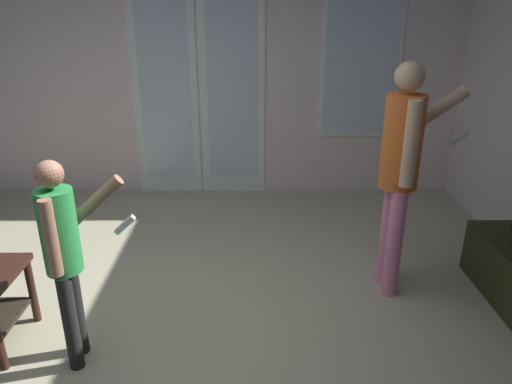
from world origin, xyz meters
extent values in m
cube|color=#B1AB8A|center=(0.00, 0.00, -0.01)|extent=(6.04, 5.39, 0.02)
cube|color=silver|center=(0.00, 2.66, 1.45)|extent=(6.04, 0.06, 2.90)
cube|color=white|center=(-0.19, 2.62, 1.06)|extent=(0.69, 0.02, 2.18)
cube|color=silver|center=(-0.19, 2.61, 1.11)|extent=(0.53, 0.01, 1.88)
cube|color=white|center=(0.53, 2.62, 1.06)|extent=(0.69, 0.02, 2.18)
cube|color=silver|center=(0.53, 2.61, 1.11)|extent=(0.53, 0.01, 1.88)
cube|color=white|center=(1.88, 2.62, 1.35)|extent=(0.83, 0.02, 1.41)
cube|color=silver|center=(1.88, 2.61, 1.35)|extent=(0.77, 0.01, 1.35)
cylinder|color=#361D15|center=(-0.72, 0.23, 0.23)|extent=(0.05, 0.05, 0.46)
cylinder|color=pink|center=(1.74, 0.53, 0.41)|extent=(0.11, 0.11, 0.81)
cylinder|color=pink|center=(1.74, 0.70, 0.41)|extent=(0.11, 0.11, 0.81)
cylinder|color=orange|center=(1.74, 0.62, 1.13)|extent=(0.26, 0.26, 0.63)
sphere|color=#D8AE83|center=(1.74, 0.62, 1.56)|extent=(0.19, 0.19, 0.19)
cylinder|color=#D8AE83|center=(1.74, 0.44, 1.16)|extent=(0.09, 0.09, 0.56)
cylinder|color=#D8AE83|center=(1.97, 0.79, 1.28)|extent=(0.51, 0.10, 0.41)
cube|color=white|center=(2.19, 0.79, 1.11)|extent=(0.13, 0.04, 0.11)
cylinder|color=black|center=(-0.30, -0.21, 0.31)|extent=(0.09, 0.09, 0.61)
cylinder|color=black|center=(-0.31, -0.08, 0.31)|extent=(0.09, 0.09, 0.61)
cylinder|color=green|center=(-0.31, -0.15, 0.85)|extent=(0.20, 0.20, 0.48)
sphere|color=#A26D53|center=(-0.31, -0.15, 1.18)|extent=(0.15, 0.15, 0.15)
cylinder|color=#A26D53|center=(-0.29, -0.28, 0.88)|extent=(0.07, 0.07, 0.43)
cylinder|color=#A26D53|center=(-0.16, 0.00, 0.95)|extent=(0.37, 0.11, 0.33)
cube|color=white|center=(0.00, 0.02, 0.81)|extent=(0.13, 0.05, 0.11)
camera|label=1|loc=(0.73, -2.44, 1.98)|focal=33.22mm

